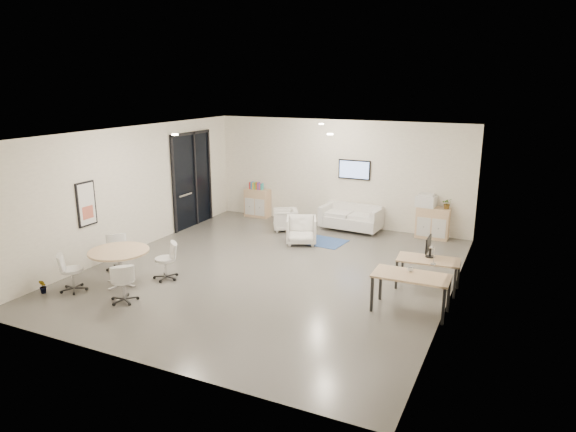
{
  "coord_description": "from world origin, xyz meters",
  "views": [
    {
      "loc": [
        5.16,
        -10.02,
        4.29
      ],
      "look_at": [
        0.24,
        0.4,
        1.26
      ],
      "focal_mm": 32.0,
      "sensor_mm": 36.0,
      "label": 1
    }
  ],
  "objects_px": {
    "sideboard_right": "(433,223)",
    "desk_rear": "(428,262)",
    "loveseat": "(351,219)",
    "armchair_right": "(301,229)",
    "round_table": "(119,254)",
    "desk_front": "(411,279)",
    "armchair_left": "(285,219)",
    "sideboard_left": "(258,203)"
  },
  "relations": [
    {
      "from": "sideboard_right",
      "to": "loveseat",
      "type": "distance_m",
      "value": 2.33
    },
    {
      "from": "armchair_right",
      "to": "round_table",
      "type": "height_order",
      "value": "armchair_right"
    },
    {
      "from": "desk_rear",
      "to": "round_table",
      "type": "bearing_deg",
      "value": -161.29
    },
    {
      "from": "loveseat",
      "to": "desk_rear",
      "type": "xyz_separation_m",
      "value": [
        2.89,
        -3.59,
        0.25
      ]
    },
    {
      "from": "desk_rear",
      "to": "sideboard_right",
      "type": "bearing_deg",
      "value": 94.09
    },
    {
      "from": "desk_front",
      "to": "sideboard_left",
      "type": "bearing_deg",
      "value": 139.2
    },
    {
      "from": "sideboard_left",
      "to": "loveseat",
      "type": "relative_size",
      "value": 0.51
    },
    {
      "from": "desk_front",
      "to": "armchair_left",
      "type": "bearing_deg",
      "value": 137.7
    },
    {
      "from": "armchair_right",
      "to": "desk_rear",
      "type": "distance_m",
      "value": 4.1
    },
    {
      "from": "sideboard_right",
      "to": "desk_rear",
      "type": "height_order",
      "value": "sideboard_right"
    },
    {
      "from": "sideboard_left",
      "to": "desk_front",
      "type": "distance_m",
      "value": 7.92
    },
    {
      "from": "loveseat",
      "to": "round_table",
      "type": "height_order",
      "value": "round_table"
    },
    {
      "from": "desk_rear",
      "to": "desk_front",
      "type": "xyz_separation_m",
      "value": [
        -0.09,
        -1.28,
        0.07
      ]
    },
    {
      "from": "sideboard_right",
      "to": "armchair_right",
      "type": "relative_size",
      "value": 1.1
    },
    {
      "from": "sideboard_left",
      "to": "desk_front",
      "type": "bearing_deg",
      "value": -39.82
    },
    {
      "from": "sideboard_left",
      "to": "desk_rear",
      "type": "distance_m",
      "value": 7.24
    },
    {
      "from": "armchair_left",
      "to": "round_table",
      "type": "distance_m",
      "value": 5.54
    },
    {
      "from": "sideboard_right",
      "to": "desk_front",
      "type": "bearing_deg",
      "value": -84.54
    },
    {
      "from": "loveseat",
      "to": "armchair_right",
      "type": "bearing_deg",
      "value": -109.7
    },
    {
      "from": "desk_front",
      "to": "armchair_right",
      "type": "bearing_deg",
      "value": 139.08
    },
    {
      "from": "round_table",
      "to": "loveseat",
      "type": "bearing_deg",
      "value": 62.82
    },
    {
      "from": "sideboard_left",
      "to": "armchair_right",
      "type": "height_order",
      "value": "sideboard_left"
    },
    {
      "from": "desk_front",
      "to": "round_table",
      "type": "xyz_separation_m",
      "value": [
        -5.98,
        -1.32,
        0.03
      ]
    },
    {
      "from": "sideboard_right",
      "to": "round_table",
      "type": "relative_size",
      "value": 0.7
    },
    {
      "from": "sideboard_right",
      "to": "desk_front",
      "type": "distance_m",
      "value": 5.09
    },
    {
      "from": "armchair_left",
      "to": "desk_rear",
      "type": "height_order",
      "value": "armchair_left"
    },
    {
      "from": "sideboard_right",
      "to": "armchair_left",
      "type": "height_order",
      "value": "sideboard_right"
    },
    {
      "from": "sideboard_right",
      "to": "round_table",
      "type": "bearing_deg",
      "value": -130.74
    },
    {
      "from": "sideboard_right",
      "to": "round_table",
      "type": "distance_m",
      "value": 8.43
    },
    {
      "from": "desk_front",
      "to": "round_table",
      "type": "height_order",
      "value": "round_table"
    },
    {
      "from": "armchair_right",
      "to": "desk_front",
      "type": "height_order",
      "value": "armchair_right"
    },
    {
      "from": "armchair_left",
      "to": "desk_rear",
      "type": "relative_size",
      "value": 0.53
    },
    {
      "from": "sideboard_left",
      "to": "round_table",
      "type": "relative_size",
      "value": 0.71
    },
    {
      "from": "armchair_right",
      "to": "desk_rear",
      "type": "relative_size",
      "value": 0.61
    },
    {
      "from": "sideboard_right",
      "to": "desk_front",
      "type": "relative_size",
      "value": 0.62
    },
    {
      "from": "armchair_left",
      "to": "desk_front",
      "type": "relative_size",
      "value": 0.49
    },
    {
      "from": "armchair_right",
      "to": "round_table",
      "type": "relative_size",
      "value": 0.64
    },
    {
      "from": "loveseat",
      "to": "round_table",
      "type": "bearing_deg",
      "value": -113.06
    },
    {
      "from": "sideboard_right",
      "to": "desk_rear",
      "type": "xyz_separation_m",
      "value": [
        0.57,
        -3.78,
        0.16
      ]
    },
    {
      "from": "loveseat",
      "to": "armchair_right",
      "type": "distance_m",
      "value": 2.01
    },
    {
      "from": "sideboard_right",
      "to": "armchair_right",
      "type": "height_order",
      "value": "sideboard_right"
    },
    {
      "from": "armchair_right",
      "to": "desk_front",
      "type": "relative_size",
      "value": 0.57
    }
  ]
}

